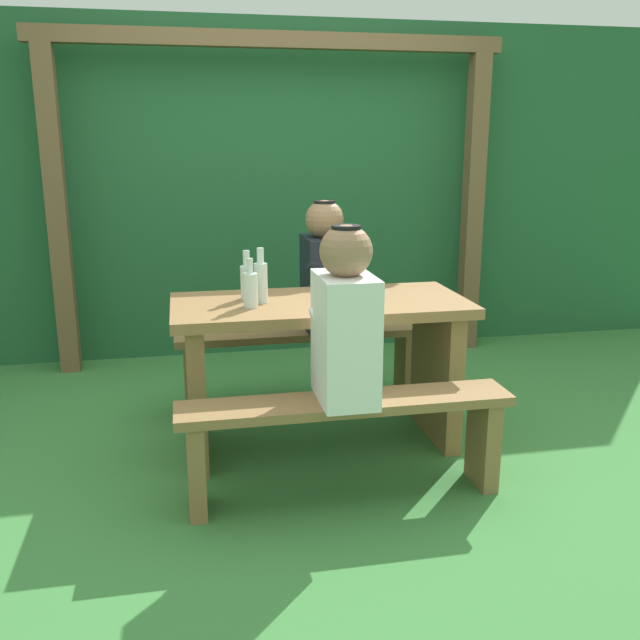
{
  "coord_description": "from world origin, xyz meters",
  "views": [
    {
      "loc": [
        -0.64,
        -3.17,
        1.49
      ],
      "look_at": [
        0.0,
        0.0,
        0.64
      ],
      "focal_mm": 39.2,
      "sensor_mm": 36.0,
      "label": 1
    }
  ],
  "objects_px": {
    "person_black_coat": "(325,271)",
    "bottle_center": "(250,289)",
    "cell_phone": "(362,300)",
    "bench_near": "(346,427)",
    "drinking_glass": "(353,288)",
    "picnic_table": "(320,348)",
    "person_white_shirt": "(345,321)",
    "bench_far": "(301,351)",
    "bottle_right": "(261,281)",
    "bottle_left": "(247,280)"
  },
  "relations": [
    {
      "from": "person_white_shirt",
      "to": "picnic_table",
      "type": "bearing_deg",
      "value": 89.37
    },
    {
      "from": "bench_far",
      "to": "cell_phone",
      "type": "bearing_deg",
      "value": -72.35
    },
    {
      "from": "bench_far",
      "to": "bottle_left",
      "type": "relative_size",
      "value": 5.97
    },
    {
      "from": "picnic_table",
      "to": "bench_near",
      "type": "xyz_separation_m",
      "value": [
        0.0,
        -0.55,
        -0.18
      ]
    },
    {
      "from": "bottle_right",
      "to": "cell_phone",
      "type": "height_order",
      "value": "bottle_right"
    },
    {
      "from": "bench_near",
      "to": "person_black_coat",
      "type": "bearing_deg",
      "value": 82.96
    },
    {
      "from": "bench_near",
      "to": "bottle_left",
      "type": "relative_size",
      "value": 5.97
    },
    {
      "from": "person_black_coat",
      "to": "bottle_center",
      "type": "relative_size",
      "value": 3.17
    },
    {
      "from": "picnic_table",
      "to": "bench_far",
      "type": "bearing_deg",
      "value": 90.0
    },
    {
      "from": "person_white_shirt",
      "to": "person_black_coat",
      "type": "relative_size",
      "value": 1.0
    },
    {
      "from": "person_white_shirt",
      "to": "bottle_right",
      "type": "distance_m",
      "value": 0.62
    },
    {
      "from": "person_black_coat",
      "to": "bottle_left",
      "type": "distance_m",
      "value": 0.65
    },
    {
      "from": "bench_near",
      "to": "person_white_shirt",
      "type": "xyz_separation_m",
      "value": [
        -0.01,
        0.0,
        0.46
      ]
    },
    {
      "from": "bottle_right",
      "to": "drinking_glass",
      "type": "bearing_deg",
      "value": 7.32
    },
    {
      "from": "bottle_right",
      "to": "bench_near",
      "type": "bearing_deg",
      "value": -63.12
    },
    {
      "from": "picnic_table",
      "to": "bottle_right",
      "type": "bearing_deg",
      "value": 178.81
    },
    {
      "from": "person_white_shirt",
      "to": "cell_phone",
      "type": "distance_m",
      "value": 0.52
    },
    {
      "from": "bench_far",
      "to": "bottle_left",
      "type": "distance_m",
      "value": 0.76
    },
    {
      "from": "bench_near",
      "to": "bottle_center",
      "type": "relative_size",
      "value": 6.18
    },
    {
      "from": "person_white_shirt",
      "to": "cell_phone",
      "type": "xyz_separation_m",
      "value": [
        0.2,
        0.48,
        -0.03
      ]
    },
    {
      "from": "person_black_coat",
      "to": "cell_phone",
      "type": "xyz_separation_m",
      "value": [
        0.06,
        -0.6,
        -0.03
      ]
    },
    {
      "from": "cell_phone",
      "to": "bench_near",
      "type": "bearing_deg",
      "value": -88.83
    },
    {
      "from": "person_black_coat",
      "to": "bottle_left",
      "type": "bearing_deg",
      "value": -136.87
    },
    {
      "from": "bottle_left",
      "to": "cell_phone",
      "type": "xyz_separation_m",
      "value": [
        0.53,
        -0.16,
        -0.09
      ]
    },
    {
      "from": "bottle_right",
      "to": "cell_phone",
      "type": "bearing_deg",
      "value": -7.72
    },
    {
      "from": "bottle_left",
      "to": "bottle_center",
      "type": "bearing_deg",
      "value": -90.34
    },
    {
      "from": "drinking_glass",
      "to": "cell_phone",
      "type": "bearing_deg",
      "value": -82.28
    },
    {
      "from": "person_white_shirt",
      "to": "person_black_coat",
      "type": "bearing_deg",
      "value": 82.63
    },
    {
      "from": "picnic_table",
      "to": "bottle_center",
      "type": "height_order",
      "value": "bottle_center"
    },
    {
      "from": "person_white_shirt",
      "to": "bottle_right",
      "type": "height_order",
      "value": "person_white_shirt"
    },
    {
      "from": "bench_near",
      "to": "cell_phone",
      "type": "distance_m",
      "value": 0.68
    },
    {
      "from": "bench_far",
      "to": "bottle_center",
      "type": "xyz_separation_m",
      "value": [
        -0.34,
        -0.62,
        0.51
      ]
    },
    {
      "from": "bottle_right",
      "to": "bottle_center",
      "type": "bearing_deg",
      "value": -125.43
    },
    {
      "from": "person_white_shirt",
      "to": "drinking_glass",
      "type": "distance_m",
      "value": 0.63
    },
    {
      "from": "person_black_coat",
      "to": "drinking_glass",
      "type": "xyz_separation_m",
      "value": [
        0.04,
        -0.48,
        0.0
      ]
    },
    {
      "from": "picnic_table",
      "to": "drinking_glass",
      "type": "xyz_separation_m",
      "value": [
        0.18,
        0.06,
        0.28
      ]
    },
    {
      "from": "person_white_shirt",
      "to": "person_black_coat",
      "type": "distance_m",
      "value": 1.09
    },
    {
      "from": "drinking_glass",
      "to": "bottle_center",
      "type": "distance_m",
      "value": 0.53
    },
    {
      "from": "drinking_glass",
      "to": "cell_phone",
      "type": "relative_size",
      "value": 0.57
    },
    {
      "from": "bottle_left",
      "to": "bottle_right",
      "type": "height_order",
      "value": "bottle_right"
    },
    {
      "from": "drinking_glass",
      "to": "bottle_left",
      "type": "relative_size",
      "value": 0.34
    },
    {
      "from": "cell_phone",
      "to": "bottle_left",
      "type": "bearing_deg",
      "value": -174.2
    },
    {
      "from": "picnic_table",
      "to": "bench_far",
      "type": "relative_size",
      "value": 1.0
    },
    {
      "from": "cell_phone",
      "to": "person_white_shirt",
      "type": "bearing_deg",
      "value": -89.57
    },
    {
      "from": "bottle_right",
      "to": "bottle_center",
      "type": "relative_size",
      "value": 1.15
    },
    {
      "from": "bottle_center",
      "to": "cell_phone",
      "type": "xyz_separation_m",
      "value": [
        0.53,
        0.02,
        -0.08
      ]
    },
    {
      "from": "picnic_table",
      "to": "cell_phone",
      "type": "xyz_separation_m",
      "value": [
        0.19,
        -0.06,
        0.24
      ]
    },
    {
      "from": "drinking_glass",
      "to": "bottle_center",
      "type": "relative_size",
      "value": 0.35
    },
    {
      "from": "bottle_center",
      "to": "bench_near",
      "type": "bearing_deg",
      "value": -54.43
    },
    {
      "from": "person_black_coat",
      "to": "bottle_center",
      "type": "bearing_deg",
      "value": -127.36
    }
  ]
}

